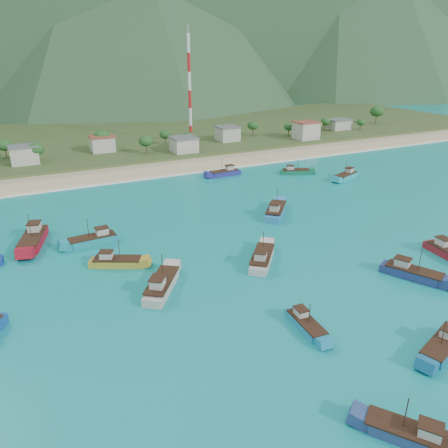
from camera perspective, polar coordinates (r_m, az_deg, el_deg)
name	(u,v)px	position (r m, az deg, el deg)	size (l,w,h in m)	color
ground	(234,281)	(77.56, 1.27, -7.41)	(600.00, 600.00, 0.00)	#0B8083
beach	(122,173)	(147.30, -13.19, 6.45)	(400.00, 18.00, 1.20)	beige
land	(88,140)	(205.78, -17.39, 10.37)	(400.00, 110.00, 2.40)	#385123
surf_line	(130,181)	(138.39, -12.23, 5.54)	(400.00, 2.50, 0.08)	white
village	(150,143)	(170.93, -9.70, 10.36)	(220.49, 24.56, 6.95)	beige
vegetation	(116,143)	(170.78, -13.89, 10.28)	(278.32, 25.07, 9.11)	#235623
radio_tower	(190,90)	(181.66, -4.51, 17.02)	(1.20, 1.20, 41.69)	red
boat_1	(162,286)	(75.11, -8.12, -7.97)	(9.36, 11.29, 6.76)	#B5B0A2
boat_2	(262,259)	(83.69, 4.99, -4.54)	(9.67, 10.67, 6.59)	beige
boat_3	(93,240)	(95.24, -16.68, -2.05)	(10.86, 3.85, 6.31)	teal
boat_4	(276,211)	(107.72, 6.79, 1.66)	(10.61, 11.33, 7.09)	#287CBB
boat_5	(442,347)	(67.81, 26.57, -14.20)	(9.95, 5.75, 5.64)	#155F8E
boat_10	(409,435)	(54.10, 23.06, -24.04)	(7.88, 9.35, 5.63)	navy
boat_11	(224,173)	(141.02, 0.06, 6.65)	(10.50, 3.40, 6.15)	navy
boat_14	(346,176)	(142.56, 15.64, 6.01)	(10.95, 6.81, 6.23)	#20A5B4
boat_15	(295,172)	(144.72, 9.29, 6.73)	(9.89, 6.02, 5.62)	#116543
boat_16	(306,325)	(66.48, 10.65, -12.86)	(3.05, 8.50, 4.93)	teal
boat_20	(116,262)	(84.77, -13.86, -4.89)	(9.98, 6.98, 5.75)	#B4962B
boat_21	(33,240)	(99.31, -23.63, -1.89)	(7.15, 13.22, 7.49)	#A51222
boat_22	(412,274)	(85.11, 23.39, -5.97)	(7.56, 11.04, 6.34)	navy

